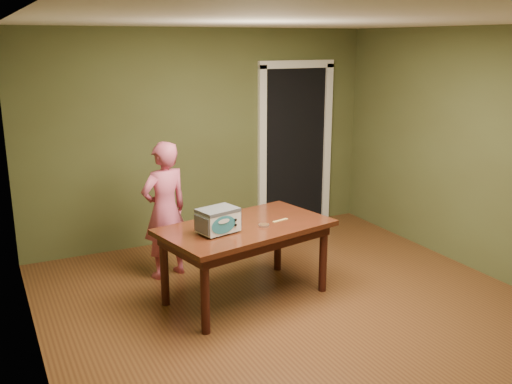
# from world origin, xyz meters

# --- Properties ---
(floor) EXTENTS (5.00, 5.00, 0.00)m
(floor) POSITION_xyz_m (0.00, 0.00, 0.00)
(floor) COLOR brown
(floor) RESTS_ON ground
(room_shell) EXTENTS (4.52, 5.02, 2.61)m
(room_shell) POSITION_xyz_m (0.00, 0.00, 1.71)
(room_shell) COLOR #4C542D
(room_shell) RESTS_ON ground
(doorway) EXTENTS (1.10, 0.66, 2.25)m
(doorway) POSITION_xyz_m (1.30, 2.78, 1.06)
(doorway) COLOR black
(doorway) RESTS_ON ground
(dining_table) EXTENTS (1.75, 1.20, 0.75)m
(dining_table) POSITION_xyz_m (-0.32, 0.63, 0.65)
(dining_table) COLOR #3C1B0D
(dining_table) RESTS_ON floor
(toy_oven) EXTENTS (0.41, 0.32, 0.23)m
(toy_oven) POSITION_xyz_m (-0.64, 0.53, 0.87)
(toy_oven) COLOR #4C4F54
(toy_oven) RESTS_ON dining_table
(baking_pan) EXTENTS (0.10, 0.10, 0.02)m
(baking_pan) POSITION_xyz_m (-0.18, 0.51, 0.76)
(baking_pan) COLOR silver
(baking_pan) RESTS_ON dining_table
(spatula) EXTENTS (0.18, 0.06, 0.01)m
(spatula) POSITION_xyz_m (0.04, 0.59, 0.75)
(spatula) COLOR #D5B45D
(spatula) RESTS_ON dining_table
(child) EXTENTS (0.60, 0.47, 1.46)m
(child) POSITION_xyz_m (-0.84, 1.50, 0.73)
(child) COLOR #C85270
(child) RESTS_ON floor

